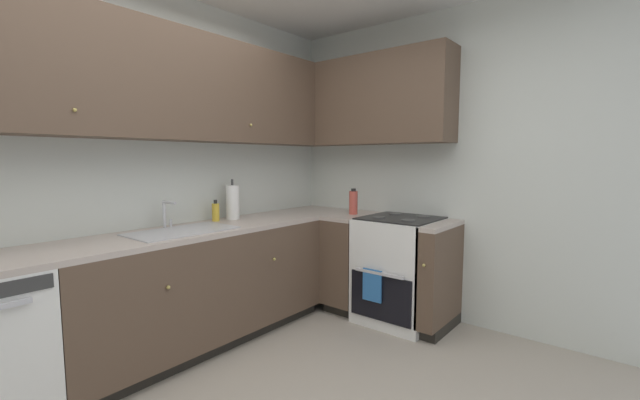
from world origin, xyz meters
The scene contains 14 objects.
wall_back centered at (0.00, 1.52, 1.31)m, with size 4.23×0.05×2.62m, color silver.
wall_right centered at (2.09, 0.00, 1.31)m, with size 0.05×3.09×2.62m, color silver.
lower_cabinets_back centered at (0.44, 1.20, 0.43)m, with size 2.04×0.62×0.85m.
countertop_back centered at (0.44, 1.19, 0.87)m, with size 3.25×0.60×0.04m, color #B7A89E.
lower_cabinets_right centered at (1.77, 0.46, 0.43)m, with size 0.62×1.07×0.85m.
countertop_right centered at (1.76, 0.46, 0.87)m, with size 0.60×1.07×0.03m.
oven_range centered at (1.78, 0.26, 0.45)m, with size 0.68×0.62×1.03m.
upper_cabinets_back centered at (0.28, 1.33, 1.91)m, with size 2.93×0.34×0.78m.
upper_cabinets_right centered at (1.90, 0.70, 1.91)m, with size 0.32×1.59×0.78m.
sink centered at (0.28, 1.16, 0.84)m, with size 0.72×0.40×0.10m.
faucet centered at (0.28, 1.37, 1.01)m, with size 0.07×0.16×0.20m.
soap_bottle centered at (0.72, 1.37, 0.96)m, with size 0.06×0.06×0.17m.
paper_towel_roll centered at (0.87, 1.35, 1.03)m, with size 0.11×0.11×0.35m.
oil_bottle centered at (1.76, 0.74, 0.99)m, with size 0.08×0.08×0.24m.
Camera 1 is at (-1.28, -1.34, 1.39)m, focal length 22.73 mm.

